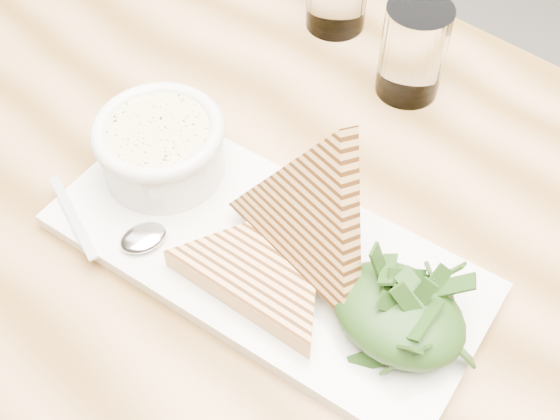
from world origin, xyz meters
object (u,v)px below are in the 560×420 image
Objects in this scene: soup_bowl at (162,153)px; glass_far at (413,51)px; platter at (266,254)px; table_top at (239,217)px.

glass_far is at bearing 65.78° from soup_bowl.
soup_bowl is 1.10× the size of glass_far.
soup_bowl reaches higher than platter.
table_top is 0.24m from glass_far.
soup_bowl is at bearing 174.47° from platter.
glass_far is (-0.02, 0.26, 0.04)m from platter.
platter is at bearing -85.78° from glass_far.
platter is 3.74× the size of glass_far.
soup_bowl is (-0.07, -0.02, 0.06)m from table_top.
glass_far reaches higher than soup_bowl.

